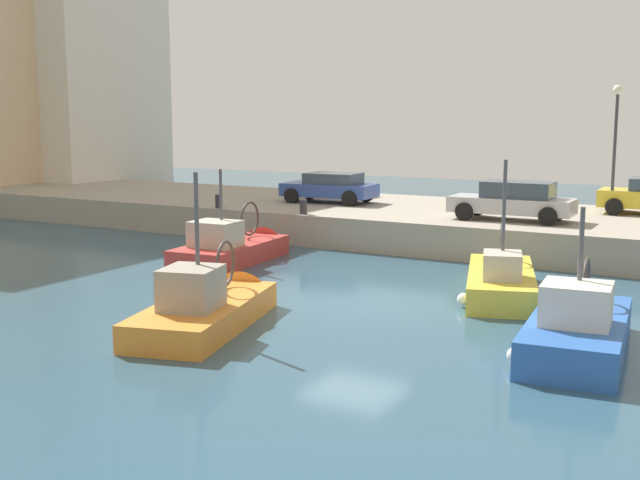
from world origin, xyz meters
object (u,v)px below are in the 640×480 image
(fishing_boat_orange, at_px, (211,318))
(mooring_bollard_north, at_px, (219,201))
(fishing_boat_red, at_px, (236,257))
(parked_car_silver, at_px, (514,200))
(fishing_boat_yellow, at_px, (500,290))
(fishing_boat_blue, at_px, (579,343))
(quay_streetlamp, at_px, (616,128))
(mooring_bollard_mid, at_px, (303,207))
(parked_car_blue, at_px, (330,187))

(fishing_boat_orange, distance_m, mooring_bollard_north, 13.63)
(fishing_boat_red, height_order, parked_car_silver, fishing_boat_red)
(fishing_boat_orange, bearing_deg, fishing_boat_red, 31.51)
(fishing_boat_yellow, height_order, fishing_boat_blue, fishing_boat_yellow)
(fishing_boat_yellow, height_order, mooring_bollard_north, fishing_boat_yellow)
(fishing_boat_blue, bearing_deg, parked_car_silver, 23.10)
(fishing_boat_yellow, distance_m, fishing_boat_red, 9.41)
(mooring_bollard_north, xyz_separation_m, quay_streetlamp, (5.65, -14.19, 2.98))
(parked_car_silver, distance_m, mooring_bollard_mid, 7.77)
(fishing_boat_yellow, relative_size, fishing_boat_red, 1.09)
(parked_car_blue, distance_m, parked_car_silver, 8.68)
(fishing_boat_yellow, distance_m, fishing_boat_orange, 8.35)
(fishing_boat_yellow, bearing_deg, fishing_boat_red, 87.28)
(fishing_boat_red, xyz_separation_m, mooring_bollard_mid, (3.88, -0.37, 1.35))
(fishing_boat_red, distance_m, fishing_boat_blue, 13.38)
(fishing_boat_blue, bearing_deg, mooring_bollard_mid, 54.20)
(mooring_bollard_mid, bearing_deg, fishing_boat_red, 174.55)
(parked_car_blue, bearing_deg, quay_streetlamp, -81.62)
(mooring_bollard_north, bearing_deg, fishing_boat_yellow, -108.36)
(fishing_boat_red, bearing_deg, mooring_bollard_north, 43.12)
(mooring_bollard_north, bearing_deg, fishing_boat_blue, -118.46)
(fishing_boat_yellow, xyz_separation_m, parked_car_blue, (8.32, 10.07, 1.78))
(fishing_boat_yellow, relative_size, quay_streetlamp, 1.28)
(mooring_bollard_north, bearing_deg, parked_car_blue, -36.49)
(fishing_boat_orange, height_order, mooring_bollard_north, fishing_boat_orange)
(fishing_boat_blue, distance_m, mooring_bollard_north, 18.36)
(fishing_boat_blue, relative_size, parked_car_blue, 1.43)
(fishing_boat_orange, height_order, parked_car_blue, fishing_boat_orange)
(parked_car_blue, xyz_separation_m, quay_streetlamp, (1.66, -11.24, 2.58))
(fishing_boat_yellow, height_order, parked_car_silver, fishing_boat_yellow)
(mooring_bollard_mid, bearing_deg, quay_streetlamp, -61.00)
(parked_car_silver, bearing_deg, fishing_boat_orange, 165.25)
(mooring_bollard_mid, distance_m, mooring_bollard_north, 4.00)
(parked_car_blue, bearing_deg, fishing_boat_red, -175.10)
(fishing_boat_yellow, xyz_separation_m, fishing_boat_orange, (-6.65, 5.05, 0.04))
(fishing_boat_yellow, relative_size, fishing_boat_orange, 1.01)
(parked_car_silver, height_order, mooring_bollard_mid, parked_car_silver)
(fishing_boat_blue, distance_m, parked_car_silver, 12.00)
(fishing_boat_red, bearing_deg, quay_streetlamp, -47.96)
(fishing_boat_yellow, bearing_deg, mooring_bollard_north, 71.64)
(fishing_boat_yellow, xyz_separation_m, fishing_boat_blue, (-4.40, -3.07, 0.03))
(fishing_boat_blue, xyz_separation_m, parked_car_blue, (12.72, 13.14, 1.75))
(quay_streetlamp, bearing_deg, mooring_bollard_north, 111.70)
(mooring_bollard_mid, relative_size, quay_streetlamp, 0.11)
(fishing_boat_yellow, height_order, quay_streetlamp, quay_streetlamp)
(mooring_bollard_mid, bearing_deg, mooring_bollard_north, 90.00)
(fishing_boat_red, relative_size, mooring_bollard_mid, 10.31)
(fishing_boat_blue, bearing_deg, fishing_boat_red, 68.75)
(fishing_boat_blue, distance_m, parked_car_blue, 18.37)
(fishing_boat_yellow, bearing_deg, mooring_bollard_mid, 64.41)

